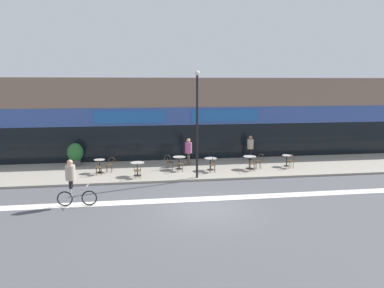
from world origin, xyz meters
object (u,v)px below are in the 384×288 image
object	(u,v)px
cafe_chair_5_near	(291,160)
planter_pot	(75,154)
bistro_table_0	(100,163)
pedestrian_far_end	(250,145)
bistro_table_5	(287,158)
cafe_chair_2_side	(169,161)
cafe_chair_1_near	(137,169)
pedestrian_near_end	(188,149)
bistro_table_4	(250,160)
cafe_chair_0_side	(110,164)
bistro_table_2	(179,160)
bistro_table_1	(137,166)
cafe_chair_0_near	(99,166)
cafe_chair_4_side	(259,160)
cafe_chair_4_near	(253,162)
lamp_post	(197,118)
cafe_chair_3_near	(213,164)
cafe_chair_2_near	(180,163)
cyclist_0	(72,179)
bistro_table_3	(211,161)

from	to	relation	value
cafe_chair_5_near	planter_pot	size ratio (longest dim) A/B	0.62
bistro_table_0	pedestrian_far_end	distance (m)	10.19
bistro_table_5	cafe_chair_2_side	xyz separation A→B (m)	(-7.50, 0.21, 0.02)
cafe_chair_1_near	pedestrian_near_end	xyz separation A→B (m)	(3.28, 2.97, 0.51)
bistro_table_4	cafe_chair_1_near	bearing A→B (deg)	-168.56
cafe_chair_0_side	cafe_chair_1_near	size ratio (longest dim) A/B	1.00
bistro_table_2	bistro_table_4	xyz separation A→B (m)	(4.32, -0.54, 0.00)
bistro_table_1	planter_pot	world-z (taller)	planter_pot
cafe_chair_0_near	cafe_chair_4_side	size ratio (longest dim) A/B	1.00
bistro_table_0	cafe_chair_0_side	size ratio (longest dim) A/B	0.86
cafe_chair_4_near	pedestrian_near_end	bearing A→B (deg)	64.30
cafe_chair_4_near	lamp_post	size ratio (longest dim) A/B	0.15
bistro_table_5	pedestrian_far_end	xyz separation A→B (m)	(-1.70, 2.27, 0.50)
pedestrian_far_end	cafe_chair_1_near	bearing A→B (deg)	-156.30
cafe_chair_2_side	cafe_chair_3_near	distance (m)	2.74
bistro_table_2	pedestrian_far_end	xyz separation A→B (m)	(5.17, 2.06, 0.44)
cafe_chair_2_near	cafe_chair_5_near	size ratio (longest dim) A/B	1.00
bistro_table_0	cafe_chair_2_side	world-z (taller)	cafe_chair_2_side
bistro_table_2	bistro_table_4	world-z (taller)	bistro_table_4
bistro_table_1	cafe_chair_4_side	xyz separation A→B (m)	(7.50, 0.76, -0.04)
pedestrian_near_end	bistro_table_4	bearing A→B (deg)	168.42
cafe_chair_1_near	planter_pot	distance (m)	5.50
bistro_table_5	cafe_chair_5_near	distance (m)	0.63
cafe_chair_2_near	cyclist_0	bearing A→B (deg)	142.60
bistro_table_2	bistro_table_5	bearing A→B (deg)	-1.73
cafe_chair_2_near	planter_pot	world-z (taller)	planter_pot
cafe_chair_3_near	cafe_chair_4_near	size ratio (longest dim) A/B	1.00
bistro_table_5	cafe_chair_0_side	size ratio (longest dim) A/B	0.78
bistro_table_2	planter_pot	xyz separation A→B (m)	(-6.45, 1.94, 0.23)
cafe_chair_2_side	pedestrian_near_end	bearing A→B (deg)	42.99
bistro_table_2	lamp_post	distance (m)	3.67
cafe_chair_0_side	cafe_chair_5_near	size ratio (longest dim) A/B	1.00
cafe_chair_0_side	pedestrian_near_end	xyz separation A→B (m)	(4.86, 1.22, 0.51)
cafe_chair_0_side	cyclist_0	size ratio (longest dim) A/B	0.43
planter_pot	pedestrian_far_end	bearing A→B (deg)	0.60
cafe_chair_2_side	cafe_chair_3_near	size ratio (longest dim) A/B	1.00
bistro_table_2	cafe_chair_0_near	xyz separation A→B (m)	(-4.76, -0.80, -0.04)
cafe_chair_5_near	bistro_table_1	bearing A→B (deg)	87.13
bistro_table_3	bistro_table_5	bearing A→B (deg)	3.71
bistro_table_3	pedestrian_near_end	world-z (taller)	pedestrian_near_end
pedestrian_far_end	cafe_chair_4_near	bearing A→B (deg)	-108.59
bistro_table_0	bistro_table_1	world-z (taller)	bistro_table_0
cafe_chair_2_near	cafe_chair_0_near	bearing A→B (deg)	100.35
cafe_chair_1_near	cyclist_0	xyz separation A→B (m)	(-2.85, -3.96, 0.57)
bistro_table_1	bistro_table_2	distance (m)	2.87
cafe_chair_5_near	lamp_post	size ratio (longest dim) A/B	0.15
cafe_chair_2_near	bistro_table_0	bearing A→B (deg)	92.83
bistro_table_5	cafe_chair_1_near	size ratio (longest dim) A/B	0.78
cafe_chair_1_near	planter_pot	world-z (taller)	planter_pot
cyclist_0	bistro_table_4	bearing A→B (deg)	31.54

